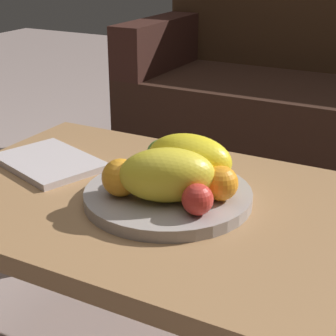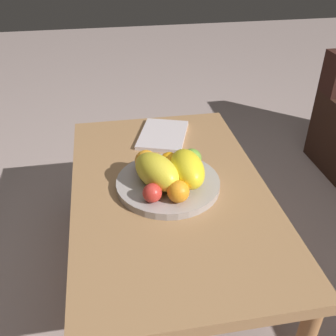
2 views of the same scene
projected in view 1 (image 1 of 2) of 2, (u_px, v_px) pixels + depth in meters
coffee_table at (171, 222)px, 1.17m from camera, size 1.06×0.65×0.44m
couch at (336, 106)px, 2.30m from camera, size 1.70×0.70×0.90m
fruit_bowl at (168, 196)px, 1.14m from camera, size 0.35×0.35×0.03m
melon_large_front at (167, 175)px, 1.08m from camera, size 0.22×0.18×0.11m
melon_smaller_beside at (189, 159)px, 1.16m from camera, size 0.19×0.12×0.11m
orange_front at (147, 167)px, 1.16m from camera, size 0.07×0.07×0.07m
orange_left at (121, 178)px, 1.11m from camera, size 0.08×0.08×0.08m
orange_right at (221, 183)px, 1.09m from camera, size 0.07×0.07×0.07m
apple_front at (162, 155)px, 1.23m from camera, size 0.07×0.07×0.07m
apple_left at (198, 199)px, 1.03m from camera, size 0.06×0.06×0.06m
banana_bunch at (174, 171)px, 1.16m from camera, size 0.16×0.15×0.06m
magazine at (49, 162)px, 1.33m from camera, size 0.29×0.25×0.02m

